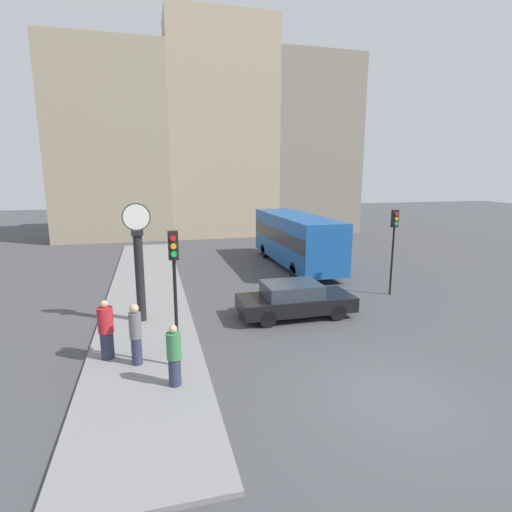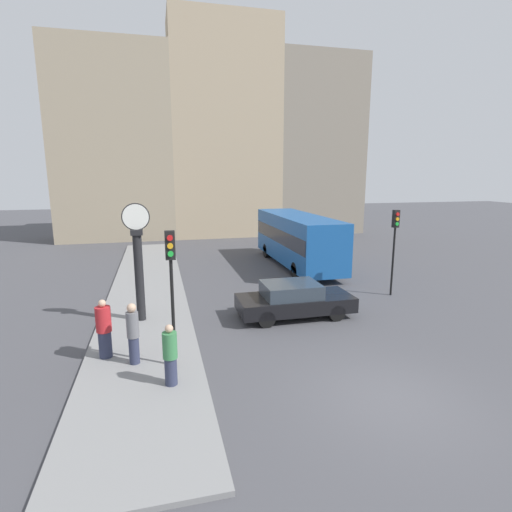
# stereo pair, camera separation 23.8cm
# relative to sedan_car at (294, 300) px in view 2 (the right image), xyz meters

# --- Properties ---
(ground_plane) EXTENTS (120.00, 120.00, 0.00)m
(ground_plane) POSITION_rel_sedan_car_xyz_m (0.42, -6.01, -0.67)
(ground_plane) COLOR #47474C
(sidewalk_corner) EXTENTS (3.30, 25.03, 0.12)m
(sidewalk_corner) POSITION_rel_sedan_car_xyz_m (-5.48, 4.50, -0.61)
(sidewalk_corner) COLOR gray
(sidewalk_corner) RESTS_ON ground_plane
(building_row) EXTENTS (26.14, 5.00, 17.92)m
(building_row) POSITION_rel_sedan_car_xyz_m (0.49, 21.78, 7.53)
(building_row) COLOR gray
(building_row) RESTS_ON ground_plane
(sedan_car) EXTENTS (4.34, 1.84, 1.33)m
(sedan_car) POSITION_rel_sedan_car_xyz_m (0.00, 0.00, 0.00)
(sedan_car) COLOR black
(sedan_car) RESTS_ON ground_plane
(bus_distant) EXTENTS (2.40, 9.18, 3.01)m
(bus_distant) POSITION_rel_sedan_car_xyz_m (2.99, 8.04, 1.04)
(bus_distant) COLOR #195199
(bus_distant) RESTS_ON ground_plane
(traffic_light_near) EXTENTS (0.26, 0.24, 3.77)m
(traffic_light_near) POSITION_rel_sedan_car_xyz_m (-4.59, -3.20, 2.15)
(traffic_light_near) COLOR black
(traffic_light_near) RESTS_ON sidewalk_corner
(traffic_light_far) EXTENTS (0.26, 0.24, 3.82)m
(traffic_light_far) POSITION_rel_sedan_car_xyz_m (5.15, 1.56, 2.06)
(traffic_light_far) COLOR black
(traffic_light_far) RESTS_ON ground_plane
(street_clock) EXTENTS (0.96, 0.41, 4.24)m
(street_clock) POSITION_rel_sedan_car_xyz_m (-5.61, 0.73, 1.56)
(street_clock) COLOR black
(street_clock) RESTS_ON sidewalk_corner
(pedestrian_red_top) EXTENTS (0.43, 0.43, 1.73)m
(pedestrian_red_top) POSITION_rel_sedan_car_xyz_m (-6.51, -2.18, 0.30)
(pedestrian_red_top) COLOR #2D334C
(pedestrian_red_top) RESTS_ON sidewalk_corner
(pedestrian_grey_jacket) EXTENTS (0.34, 0.34, 1.75)m
(pedestrian_grey_jacket) POSITION_rel_sedan_car_xyz_m (-5.68, -2.79, 0.34)
(pedestrian_grey_jacket) COLOR #2D334C
(pedestrian_grey_jacket) RESTS_ON sidewalk_corner
(pedestrian_green_hoodie) EXTENTS (0.36, 0.36, 1.59)m
(pedestrian_green_hoodie) POSITION_rel_sedan_car_xyz_m (-4.73, -4.22, 0.24)
(pedestrian_green_hoodie) COLOR #2D334C
(pedestrian_green_hoodie) RESTS_ON sidewalk_corner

